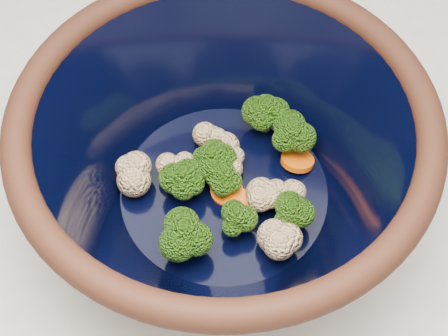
# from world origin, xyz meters

# --- Properties ---
(mixing_bowl) EXTENTS (0.36, 0.36, 0.16)m
(mixing_bowl) POSITION_xyz_m (-0.06, 0.01, 0.99)
(mixing_bowl) COLOR black
(mixing_bowl) RESTS_ON counter
(vegetable_pile) EXTENTS (0.19, 0.20, 0.06)m
(vegetable_pile) POSITION_xyz_m (-0.06, 0.01, 0.96)
(vegetable_pile) COLOR #608442
(vegetable_pile) RESTS_ON mixing_bowl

